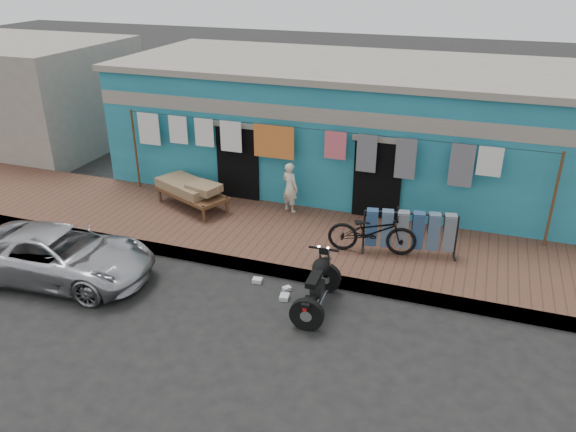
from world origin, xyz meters
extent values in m
plane|color=black|center=(0.00, 0.00, 0.00)|extent=(80.00, 80.00, 0.00)
cube|color=brown|center=(0.00, 3.00, 0.12)|extent=(28.00, 3.00, 0.25)
cube|color=gray|center=(0.00, 1.55, 0.12)|extent=(28.00, 0.10, 0.25)
cube|color=#226E83|center=(0.00, 7.00, 1.60)|extent=(12.00, 5.00, 3.20)
cube|color=#9E9384|center=(0.00, 4.56, 2.55)|extent=(12.00, 0.14, 0.35)
cube|color=#9E9384|center=(0.00, 7.00, 3.28)|extent=(12.20, 5.20, 0.16)
cube|color=black|center=(-2.20, 4.48, 1.05)|extent=(1.10, 0.10, 2.10)
cube|color=black|center=(1.30, 4.48, 1.05)|extent=(1.10, 0.10, 2.10)
cube|color=#9E9384|center=(-11.00, 7.00, 1.70)|extent=(6.00, 5.00, 3.40)
cylinder|color=brown|center=(-5.00, 4.25, 1.30)|extent=(0.06, 0.06, 2.10)
cylinder|color=brown|center=(5.00, 4.25, 1.30)|extent=(0.06, 0.06, 2.10)
cylinder|color=black|center=(0.00, 4.25, 2.30)|extent=(10.00, 0.01, 0.01)
cube|color=silver|center=(-4.53, 4.25, 1.89)|extent=(0.60, 0.02, 0.82)
cube|color=silver|center=(-3.69, 4.25, 1.95)|extent=(0.50, 0.02, 0.70)
cube|color=silver|center=(-2.97, 4.25, 1.95)|extent=(0.50, 0.02, 0.70)
cube|color=silver|center=(-2.25, 4.25, 1.92)|extent=(0.55, 0.02, 0.76)
cube|color=#CC4C26|center=(-1.15, 4.25, 1.90)|extent=(1.00, 0.02, 0.79)
cube|color=#D25865|center=(0.34, 4.25, 1.98)|extent=(0.50, 0.02, 0.65)
cube|color=slate|center=(1.06, 4.25, 1.86)|extent=(0.45, 0.02, 0.87)
cube|color=slate|center=(1.92, 4.25, 1.84)|extent=(0.45, 0.02, 0.92)
cube|color=slate|center=(3.11, 4.25, 1.83)|extent=(0.50, 0.02, 0.95)
cube|color=silver|center=(3.65, 4.25, 1.98)|extent=(0.50, 0.02, 0.64)
imported|color=#B6B5BA|center=(-4.08, 0.06, 0.54)|extent=(3.94, 2.06, 1.07)
imported|color=beige|center=(-0.70, 4.11, 0.86)|extent=(0.52, 0.45, 1.23)
imported|color=black|center=(1.57, 2.73, 0.83)|extent=(1.88, 0.91, 1.16)
cube|color=silver|center=(-0.36, 1.20, 0.04)|extent=(0.20, 0.17, 0.08)
cube|color=silver|center=(0.29, 1.11, 0.04)|extent=(0.19, 0.19, 0.08)
cube|color=silver|center=(0.35, 0.82, 0.04)|extent=(0.20, 0.23, 0.08)
camera|label=1|loc=(3.38, -7.55, 5.87)|focal=35.00mm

